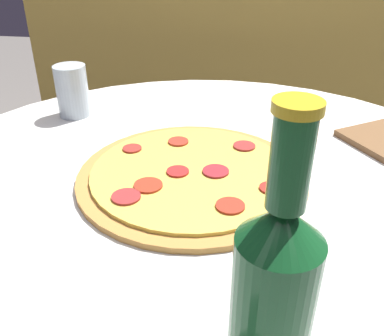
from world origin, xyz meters
TOP-DOWN VIEW (x-y plane):
  - table at (0.00, 0.00)m, footprint 1.07×1.07m
  - pizza at (-0.03, 0.03)m, footprint 0.37×0.37m
  - beer_bottle at (0.09, -0.30)m, footprint 0.07×0.07m
  - drinking_glass at (-0.32, 0.25)m, footprint 0.07×0.07m

SIDE VIEW (x-z plane):
  - table at x=0.00m, z-range 0.17..0.91m
  - pizza at x=-0.03m, z-range 0.74..0.76m
  - drinking_glass at x=-0.32m, z-range 0.74..0.85m
  - beer_bottle at x=0.09m, z-range 0.71..0.98m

